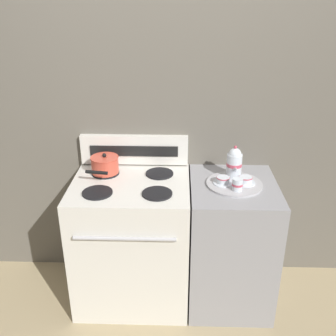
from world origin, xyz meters
TOP-DOWN VIEW (x-y plane):
  - ground_plane at (0.00, 0.00)m, footprint 6.00×6.00m
  - wall_back at (0.00, 0.34)m, footprint 6.00×0.05m
  - stove at (-0.29, -0.00)m, footprint 0.77×0.67m
  - control_panel at (-0.29, 0.29)m, footprint 0.75×0.05m
  - side_counter at (0.39, 0.00)m, footprint 0.56×0.64m
  - saucepan at (-0.47, 0.14)m, footprint 0.19×0.28m
  - serving_tray at (0.39, 0.00)m, footprint 0.36×0.36m
  - teapot at (0.39, 0.10)m, footprint 0.10×0.16m
  - teacup_left at (0.46, -0.00)m, footprint 0.13×0.13m
  - teacup_right at (0.31, -0.01)m, footprint 0.13×0.13m
  - creamer_jug at (0.39, -0.10)m, footprint 0.07×0.07m

SIDE VIEW (x-z plane):
  - ground_plane at x=0.00m, z-range 0.00..0.00m
  - side_counter at x=0.39m, z-range 0.00..0.90m
  - stove at x=-0.29m, z-range 0.00..0.91m
  - serving_tray at x=0.39m, z-range 0.90..0.91m
  - teacup_left at x=0.46m, z-range 0.91..0.96m
  - teacup_right at x=0.31m, z-range 0.91..0.96m
  - creamer_jug at x=0.39m, z-range 0.91..0.99m
  - saucepan at x=-0.47m, z-range 0.90..1.04m
  - teapot at x=0.39m, z-range 0.90..1.12m
  - control_panel at x=-0.29m, z-range 0.91..1.12m
  - wall_back at x=0.00m, z-range 0.00..2.20m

